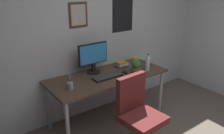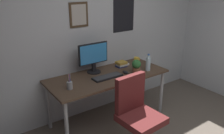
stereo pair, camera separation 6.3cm
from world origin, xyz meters
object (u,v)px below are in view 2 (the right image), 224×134
object	(u,v)px
coffee_mug_near	(136,60)
book_stack_left	(122,64)
computer_mouse	(125,72)
pen_cup	(70,85)
monitor	(93,57)
potted_plant	(136,66)
office_chair	(137,111)
keyboard	(108,77)
water_bottle	(148,64)

from	to	relation	value
coffee_mug_near	book_stack_left	size ratio (longest dim) A/B	0.65
computer_mouse	pen_cup	bearing A→B (deg)	-179.29
monitor	book_stack_left	size ratio (longest dim) A/B	2.47
coffee_mug_near	potted_plant	world-z (taller)	potted_plant
office_chair	keyboard	bearing A→B (deg)	88.31
monitor	book_stack_left	bearing A→B (deg)	-5.76
office_chair	pen_cup	bearing A→B (deg)	132.25
monitor	keyboard	size ratio (longest dim) A/B	1.07
water_bottle	coffee_mug_near	bearing A→B (deg)	75.88
computer_mouse	potted_plant	world-z (taller)	potted_plant
computer_mouse	potted_plant	distance (m)	0.18
keyboard	monitor	bearing A→B (deg)	100.01
pen_cup	office_chair	bearing A→B (deg)	-47.75
monitor	potted_plant	bearing A→B (deg)	-36.13
computer_mouse	water_bottle	bearing A→B (deg)	-15.92
pen_cup	book_stack_left	bearing A→B (deg)	14.67
office_chair	book_stack_left	distance (m)	1.01
coffee_mug_near	potted_plant	bearing A→B (deg)	-131.26
keyboard	coffee_mug_near	bearing A→B (deg)	18.75
computer_mouse	book_stack_left	size ratio (longest dim) A/B	0.59
monitor	keyboard	world-z (taller)	monitor
water_bottle	book_stack_left	world-z (taller)	water_bottle
pen_cup	book_stack_left	xyz separation A→B (m)	(1.00, 0.26, -0.01)
office_chair	water_bottle	world-z (taller)	water_bottle
pen_cup	book_stack_left	world-z (taller)	pen_cup
coffee_mug_near	pen_cup	xyz separation A→B (m)	(-1.32, -0.28, 0.01)
monitor	coffee_mug_near	distance (m)	0.81
water_bottle	book_stack_left	distance (m)	0.42
coffee_mug_near	keyboard	bearing A→B (deg)	-161.25
keyboard	book_stack_left	xyz separation A→B (m)	(0.42, 0.23, 0.03)
office_chair	coffee_mug_near	distance (m)	1.20
keyboard	book_stack_left	distance (m)	0.49
keyboard	potted_plant	distance (m)	0.46
office_chair	coffee_mug_near	bearing A→B (deg)	49.80
water_bottle	monitor	bearing A→B (deg)	150.21
keyboard	potted_plant	bearing A→B (deg)	-10.19
pen_cup	book_stack_left	distance (m)	1.04
computer_mouse	book_stack_left	distance (m)	0.28
water_bottle	pen_cup	size ratio (longest dim) A/B	1.26
monitor	book_stack_left	world-z (taller)	monitor
office_chair	potted_plant	world-z (taller)	office_chair
potted_plant	computer_mouse	bearing A→B (deg)	156.73
monitor	pen_cup	size ratio (longest dim) A/B	2.30
computer_mouse	coffee_mug_near	size ratio (longest dim) A/B	0.91
monitor	coffee_mug_near	bearing A→B (deg)	-2.34
pen_cup	water_bottle	bearing A→B (deg)	-4.09
office_chair	book_stack_left	xyz separation A→B (m)	(0.44, 0.88, 0.25)
pen_cup	potted_plant	bearing A→B (deg)	-2.92
monitor	potted_plant	size ratio (longest dim) A/B	2.36
office_chair	book_stack_left	size ratio (longest dim) A/B	5.10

